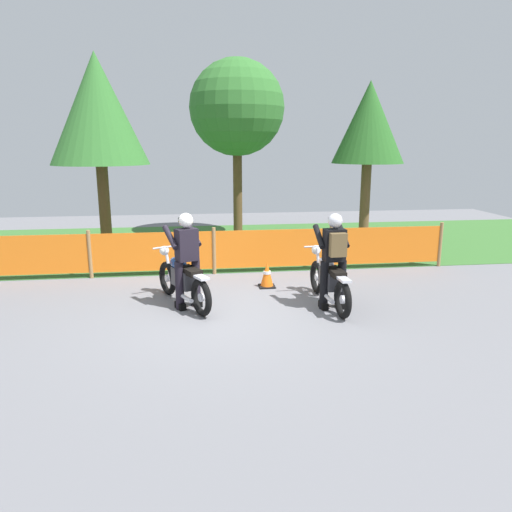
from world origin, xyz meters
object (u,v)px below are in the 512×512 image
motorcycle_lead (183,279)px  rider_lead (187,257)px  motorcycle_trailing (329,279)px  traffic_cone (267,275)px  rider_trailing (334,256)px

motorcycle_lead → rider_lead: 0.49m
motorcycle_lead → motorcycle_trailing: bearing=-123.5°
motorcycle_lead → traffic_cone: (1.67, 0.86, -0.21)m
rider_trailing → traffic_cone: bearing=30.5°
traffic_cone → motorcycle_trailing: bearing=-52.4°
motorcycle_lead → traffic_cone: bearing=-88.5°
rider_lead → traffic_cone: size_ratio=3.19×
rider_lead → rider_trailing: size_ratio=1.00×
motorcycle_lead → traffic_cone: size_ratio=3.59×
motorcycle_lead → motorcycle_trailing: (2.60, -0.35, -0.00)m
motorcycle_lead → motorcycle_trailing: motorcycle_lead is taller
rider_lead → rider_trailing: 2.56m
motorcycle_trailing → traffic_cone: 1.54m
motorcycle_lead → motorcycle_trailing: size_ratio=0.93×
rider_trailing → traffic_cone: size_ratio=3.19×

